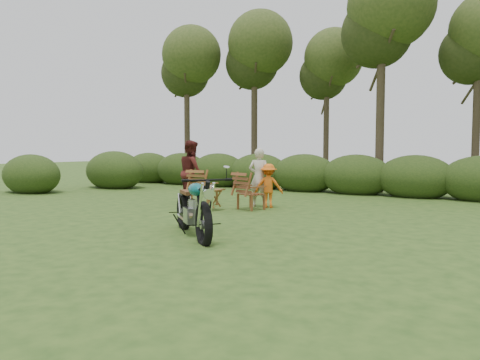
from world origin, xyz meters
The scene contains 10 objects.
ground centered at (0.00, 0.00, 0.00)m, with size 80.00×80.00×0.00m, color #264517.
tree_line centered at (0.50, 9.74, 3.81)m, with size 22.52×11.62×8.14m.
motorcycle centered at (0.13, -0.26, 0.00)m, with size 2.31×0.88×1.32m, color #0B9294, non-canonical shape.
lawn_chair_right centered at (-0.87, 3.40, 0.00)m, with size 0.67×0.67×0.98m, color brown, non-canonical shape.
lawn_chair_left centered at (-2.45, 3.43, 0.00)m, with size 0.69×0.69×1.00m, color brown, non-canonical shape.
side_table centered at (-1.64, 2.74, 0.28)m, with size 0.54×0.45×0.55m, color brown, non-canonical shape.
cup centered at (-1.64, 2.73, 0.61)m, with size 0.13×0.13×0.11m, color beige.
adult_a centered at (-0.99, 4.00, 0.00)m, with size 0.59×0.39×1.61m, color beige.
adult_b centered at (-3.06, 3.65, 0.00)m, with size 0.89×0.70×1.84m, color #4D1816.
child centered at (-0.68, 3.98, 0.00)m, with size 0.77×0.44×1.19m, color orange.
Camera 1 is at (5.57, -6.96, 1.63)m, focal length 35.00 mm.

